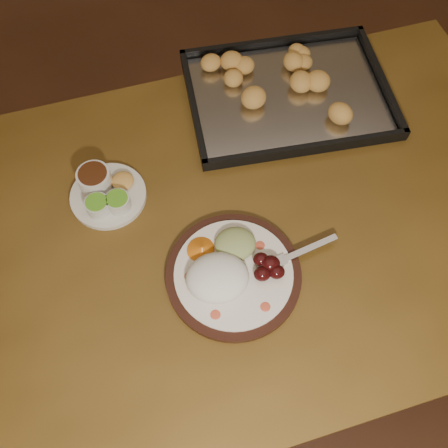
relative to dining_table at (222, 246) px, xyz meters
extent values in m
plane|color=#59321E|center=(0.07, 0.21, -0.65)|extent=(4.00, 4.00, 0.00)
cube|color=brown|center=(0.00, 0.00, 0.08)|extent=(1.61, 1.11, 0.04)
cylinder|color=#4D2E17|center=(0.62, 0.47, -0.30)|extent=(0.07, 0.07, 0.71)
cylinder|color=black|center=(0.01, -0.12, 0.10)|extent=(0.27, 0.27, 0.02)
cylinder|color=silver|center=(0.01, -0.12, 0.11)|extent=(0.24, 0.24, 0.01)
ellipsoid|color=#D24D32|center=(-0.04, -0.20, 0.12)|extent=(0.02, 0.02, 0.00)
ellipsoid|color=#D24D32|center=(0.06, -0.20, 0.12)|extent=(0.02, 0.02, 0.00)
ellipsoid|color=#D24D32|center=(0.07, -0.07, 0.12)|extent=(0.02, 0.02, 0.00)
ellipsoid|color=#D24D32|center=(-0.08, -0.11, 0.12)|extent=(0.02, 0.02, 0.00)
ellipsoid|color=white|center=(-0.03, -0.13, 0.13)|extent=(0.14, 0.13, 0.06)
ellipsoid|color=#42090C|center=(0.06, -0.13, 0.13)|extent=(0.03, 0.03, 0.03)
ellipsoid|color=#42090C|center=(0.08, -0.12, 0.13)|extent=(0.03, 0.03, 0.03)
ellipsoid|color=#42090C|center=(0.06, -0.10, 0.13)|extent=(0.03, 0.03, 0.03)
ellipsoid|color=#42090C|center=(0.09, -0.13, 0.13)|extent=(0.03, 0.03, 0.03)
ellipsoid|color=tan|center=(0.02, -0.06, 0.13)|extent=(0.10, 0.09, 0.03)
cone|color=orange|center=(-0.05, -0.06, 0.13)|extent=(0.09, 0.09, 0.03)
cube|color=silver|center=(0.17, -0.09, 0.12)|extent=(0.13, 0.05, 0.00)
cube|color=silver|center=(0.10, -0.11, 0.12)|extent=(0.04, 0.03, 0.00)
cylinder|color=silver|center=(0.08, -0.12, 0.12)|extent=(0.03, 0.01, 0.00)
cylinder|color=silver|center=(0.08, -0.12, 0.12)|extent=(0.03, 0.01, 0.00)
cylinder|color=silver|center=(0.08, -0.11, 0.12)|extent=(0.03, 0.01, 0.00)
cylinder|color=silver|center=(0.07, -0.11, 0.12)|extent=(0.03, 0.01, 0.00)
cylinder|color=silver|center=(-0.24, 0.11, 0.10)|extent=(0.17, 0.17, 0.01)
cylinder|color=silver|center=(-0.26, 0.07, 0.13)|extent=(0.05, 0.05, 0.03)
cylinder|color=#549E1F|center=(-0.26, 0.07, 0.14)|extent=(0.05, 0.05, 0.00)
cylinder|color=silver|center=(-0.21, 0.08, 0.13)|extent=(0.05, 0.05, 0.03)
cylinder|color=#549E1F|center=(-0.21, 0.08, 0.14)|extent=(0.05, 0.05, 0.00)
cylinder|color=silver|center=(-0.26, 0.14, 0.13)|extent=(0.07, 0.07, 0.04)
cylinder|color=#3D1C0B|center=(-0.26, 0.14, 0.15)|extent=(0.06, 0.06, 0.00)
ellipsoid|color=#D8964C|center=(-0.20, 0.13, 0.12)|extent=(0.05, 0.05, 0.02)
cube|color=black|center=(0.21, 0.33, 0.10)|extent=(0.50, 0.38, 0.01)
cube|color=black|center=(0.21, 0.51, 0.12)|extent=(0.49, 0.03, 0.02)
cube|color=black|center=(0.22, 0.16, 0.12)|extent=(0.49, 0.03, 0.02)
cube|color=black|center=(0.45, 0.34, 0.12)|extent=(0.03, 0.36, 0.02)
cube|color=black|center=(-0.02, 0.33, 0.12)|extent=(0.03, 0.36, 0.02)
cube|color=#B8B7BB|center=(0.21, 0.33, 0.11)|extent=(0.47, 0.34, 0.00)
ellipsoid|color=#D9924C|center=(0.28, 0.34, 0.13)|extent=(0.05, 0.05, 0.04)
ellipsoid|color=#D9924C|center=(0.32, 0.38, 0.13)|extent=(0.07, 0.07, 0.04)
ellipsoid|color=#D9924C|center=(0.25, 0.43, 0.13)|extent=(0.07, 0.07, 0.04)
ellipsoid|color=#D9924C|center=(0.21, 0.39, 0.13)|extent=(0.05, 0.05, 0.04)
ellipsoid|color=#D9924C|center=(0.16, 0.41, 0.13)|extent=(0.07, 0.07, 0.04)
ellipsoid|color=#D9924C|center=(0.16, 0.35, 0.13)|extent=(0.07, 0.07, 0.04)
ellipsoid|color=#D9924C|center=(0.09, 0.33, 0.13)|extent=(0.05, 0.05, 0.04)
ellipsoid|color=#D9924C|center=(0.14, 0.28, 0.13)|extent=(0.07, 0.07, 0.04)
ellipsoid|color=#D9924C|center=(0.14, 0.28, 0.13)|extent=(0.07, 0.07, 0.04)
ellipsoid|color=#D9924C|center=(0.22, 0.24, 0.13)|extent=(0.05, 0.05, 0.04)
ellipsoid|color=#D9924C|center=(0.25, 0.30, 0.13)|extent=(0.07, 0.07, 0.04)
ellipsoid|color=#D9924C|center=(0.33, 0.30, 0.13)|extent=(0.07, 0.07, 0.04)
camera|label=1|loc=(-0.07, -0.49, 1.04)|focal=40.00mm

